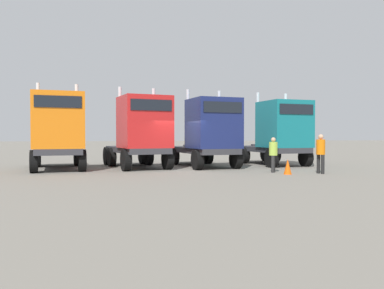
# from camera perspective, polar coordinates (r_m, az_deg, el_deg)

# --- Properties ---
(ground) EXTENTS (200.00, 200.00, 0.00)m
(ground) POSITION_cam_1_polar(r_m,az_deg,el_deg) (20.08, -1.93, -3.74)
(ground) COLOR slate
(semi_truck_orange) EXTENTS (3.29, 6.21, 4.45)m
(semi_truck_orange) POSITION_cam_1_polar(r_m,az_deg,el_deg) (21.08, -18.70, 1.88)
(semi_truck_orange) COLOR #333338
(semi_truck_orange) RESTS_ON ground
(semi_truck_red) EXTENTS (3.64, 6.05, 4.38)m
(semi_truck_red) POSITION_cam_1_polar(r_m,az_deg,el_deg) (21.15, -7.29, 1.90)
(semi_truck_red) COLOR #333338
(semi_truck_red) RESTS_ON ground
(semi_truck_navy) EXTENTS (3.42, 6.52, 4.31)m
(semi_truck_navy) POSITION_cam_1_polar(r_m,az_deg,el_deg) (21.69, 2.41, 1.74)
(semi_truck_navy) COLOR #333338
(semi_truck_navy) RESTS_ON ground
(semi_truck_teal) EXTENTS (3.24, 5.97, 4.31)m
(semi_truck_teal) POSITION_cam_1_polar(r_m,az_deg,el_deg) (23.64, 12.42, 1.72)
(semi_truck_teal) COLOR #333338
(semi_truck_teal) RESTS_ON ground
(visitor_in_hivis) EXTENTS (0.48, 0.48, 1.82)m
(visitor_in_hivis) POSITION_cam_1_polar(r_m,az_deg,el_deg) (19.26, 18.01, -0.85)
(visitor_in_hivis) COLOR black
(visitor_in_hivis) RESTS_ON ground
(visitor_with_camera) EXTENTS (0.55, 0.55, 1.68)m
(visitor_with_camera) POSITION_cam_1_polar(r_m,az_deg,el_deg) (19.35, 11.60, -1.08)
(visitor_with_camera) COLOR #292929
(visitor_with_camera) RESTS_ON ground
(traffic_cone_near) EXTENTS (0.36, 0.36, 0.69)m
(traffic_cone_near) POSITION_cam_1_polar(r_m,az_deg,el_deg) (18.54, 13.59, -3.13)
(traffic_cone_near) COLOR #F2590C
(traffic_cone_near) RESTS_ON ground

